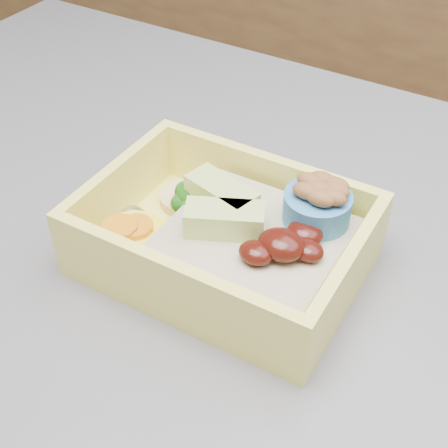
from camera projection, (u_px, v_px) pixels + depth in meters
The scene contains 1 object.
bento_box at pixel (234, 238), 0.46m from camera, with size 0.20×0.15×0.07m.
Camera 1 is at (0.04, -0.30, 1.26)m, focal length 50.00 mm.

